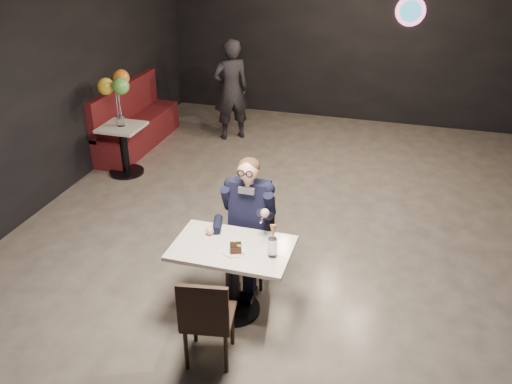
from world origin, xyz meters
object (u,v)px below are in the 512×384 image
(chair_near, at_px, (209,315))
(passerby, at_px, (231,90))
(sundae_glass, at_px, (272,247))
(main_table, at_px, (233,279))
(seated_man, at_px, (250,220))
(booth_bench, at_px, (137,117))
(chair_far, at_px, (250,242))
(balloon_vase, at_px, (121,121))
(side_table, at_px, (124,151))

(chair_near, height_order, passerby, passerby)
(sundae_glass, bearing_deg, main_table, 173.31)
(seated_man, bearing_deg, booth_bench, 133.51)
(main_table, relative_size, chair_near, 1.20)
(main_table, height_order, chair_near, chair_near)
(passerby, bearing_deg, sundae_glass, 77.34)
(chair_far, xyz_separation_m, balloon_vase, (-2.53, 1.98, 0.37))
(main_table, bearing_deg, side_table, 134.99)
(booth_bench, bearing_deg, side_table, -73.30)
(chair_near, distance_m, booth_bench, 5.04)
(seated_man, relative_size, booth_bench, 0.69)
(chair_near, xyz_separation_m, passerby, (-1.48, 4.98, 0.38))
(sundae_glass, bearing_deg, seated_man, 123.50)
(sundae_glass, distance_m, passerby, 4.77)
(main_table, distance_m, passerby, 4.61)
(passerby, bearing_deg, chair_far, 75.53)
(booth_bench, bearing_deg, main_table, -51.28)
(chair_far, distance_m, passerby, 4.09)
(chair_near, bearing_deg, main_table, 80.20)
(sundae_glass, xyz_separation_m, balloon_vase, (-2.93, 2.58, -0.01))
(booth_bench, distance_m, balloon_vase, 1.09)
(side_table, distance_m, balloon_vase, 0.47)
(main_table, bearing_deg, chair_far, 90.00)
(booth_bench, relative_size, passerby, 1.23)
(main_table, bearing_deg, chair_near, -90.00)
(side_table, bearing_deg, passerby, 59.79)
(chair_near, height_order, booth_bench, booth_bench)
(chair_near, bearing_deg, seated_man, 80.20)
(sundae_glass, height_order, booth_bench, booth_bench)
(sundae_glass, bearing_deg, balloon_vase, 138.61)
(chair_near, distance_m, sundae_glass, 0.81)
(chair_near, bearing_deg, chair_far, 80.20)
(sundae_glass, relative_size, balloon_vase, 1.15)
(seated_man, bearing_deg, chair_far, 0.00)
(chair_near, relative_size, booth_bench, 0.44)
(chair_far, height_order, passerby, passerby)
(sundae_glass, height_order, balloon_vase, sundae_glass)
(chair_far, bearing_deg, sundae_glass, -56.50)
(sundae_glass, relative_size, passerby, 0.11)
(chair_far, xyz_separation_m, chair_near, (0.00, -1.19, 0.00))
(seated_man, height_order, booth_bench, seated_man)
(balloon_vase, height_order, passerby, passerby)
(passerby, bearing_deg, chair_near, 70.76)
(chair_near, relative_size, sundae_glass, 5.05)
(passerby, bearing_deg, booth_bench, -4.98)
(sundae_glass, distance_m, side_table, 3.93)
(main_table, bearing_deg, sundae_glass, -6.69)
(booth_bench, relative_size, balloon_vase, 13.15)
(main_table, bearing_deg, passerby, 108.84)
(chair_near, bearing_deg, sundae_glass, 46.46)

